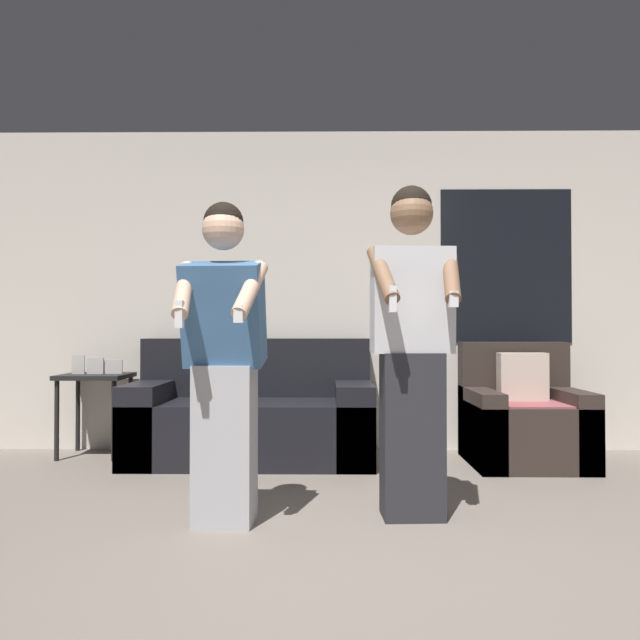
# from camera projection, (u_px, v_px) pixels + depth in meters

# --- Properties ---
(ground_plane) EXTENTS (14.00, 14.00, 0.00)m
(ground_plane) POSITION_uv_depth(u_px,v_px,m) (390.00, 589.00, 2.43)
(ground_plane) COLOR slate
(wall_back) EXTENTS (6.64, 0.07, 2.70)m
(wall_back) POSITION_uv_depth(u_px,v_px,m) (358.00, 290.00, 5.31)
(wall_back) COLOR silver
(wall_back) RESTS_ON ground_plane
(couch) EXTENTS (1.85, 0.86, 0.94)m
(couch) POSITION_uv_depth(u_px,v_px,m) (252.00, 418.00, 4.84)
(couch) COLOR black
(couch) RESTS_ON ground_plane
(armchair) EXTENTS (0.84, 0.80, 0.91)m
(armchair) POSITION_uv_depth(u_px,v_px,m) (523.00, 421.00, 4.71)
(armchair) COLOR #332823
(armchair) RESTS_ON ground_plane
(side_table) EXTENTS (0.52, 0.49, 0.81)m
(side_table) POSITION_uv_depth(u_px,v_px,m) (95.00, 385.00, 5.01)
(side_table) COLOR black
(side_table) RESTS_ON ground_plane
(person_left) EXTENTS (0.47, 0.52, 1.67)m
(person_left) POSITION_uv_depth(u_px,v_px,m) (224.00, 360.00, 3.23)
(person_left) COLOR #B2B2B7
(person_left) RESTS_ON ground_plane
(person_right) EXTENTS (0.50, 0.47, 1.79)m
(person_right) POSITION_uv_depth(u_px,v_px,m) (412.00, 346.00, 3.36)
(person_right) COLOR #28282D
(person_right) RESTS_ON ground_plane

